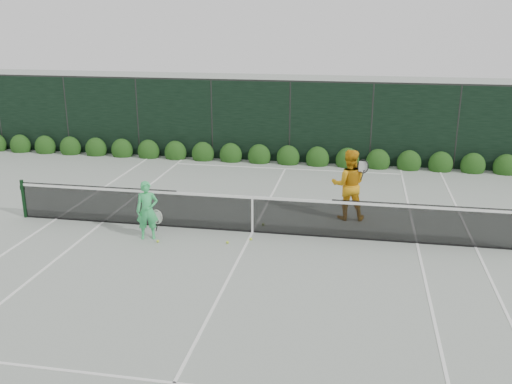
# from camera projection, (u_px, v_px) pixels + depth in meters

# --- Properties ---
(ground) EXTENTS (80.00, 80.00, 0.00)m
(ground) POSITION_uv_depth(u_px,v_px,m) (252.00, 232.00, 14.69)
(ground) COLOR gray
(ground) RESTS_ON ground
(tennis_net) EXTENTS (12.90, 0.10, 1.07)m
(tennis_net) POSITION_uv_depth(u_px,v_px,m) (251.00, 213.00, 14.54)
(tennis_net) COLOR black
(tennis_net) RESTS_ON ground
(player_woman) EXTENTS (0.66, 0.50, 1.48)m
(player_woman) POSITION_uv_depth(u_px,v_px,m) (147.00, 210.00, 14.10)
(player_woman) COLOR #37BD64
(player_woman) RESTS_ON ground
(player_man) EXTENTS (1.01, 0.82, 1.94)m
(player_man) POSITION_uv_depth(u_px,v_px,m) (349.00, 185.00, 15.40)
(player_man) COLOR orange
(player_man) RESTS_ON ground
(court_lines) EXTENTS (11.03, 23.83, 0.01)m
(court_lines) POSITION_uv_depth(u_px,v_px,m) (252.00, 232.00, 14.69)
(court_lines) COLOR white
(court_lines) RESTS_ON ground
(windscreen_fence) EXTENTS (32.00, 21.07, 3.06)m
(windscreen_fence) POSITION_uv_depth(u_px,v_px,m) (228.00, 211.00, 11.69)
(windscreen_fence) COLOR black
(windscreen_fence) RESTS_ON ground
(hedge_row) EXTENTS (31.66, 0.65, 0.94)m
(hedge_row) POSITION_uv_depth(u_px,v_px,m) (288.00, 158.00, 21.33)
(hedge_row) COLOR #12340E
(hedge_row) RESTS_ON ground
(tennis_balls) EXTENTS (3.23, 2.00, 0.07)m
(tennis_balls) POSITION_uv_depth(u_px,v_px,m) (210.00, 231.00, 14.65)
(tennis_balls) COLOR #BBDC31
(tennis_balls) RESTS_ON ground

